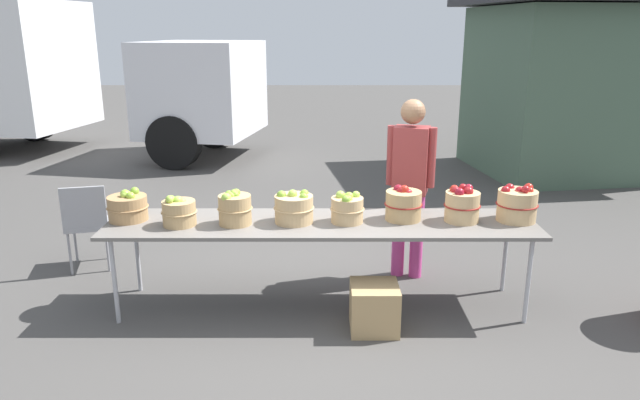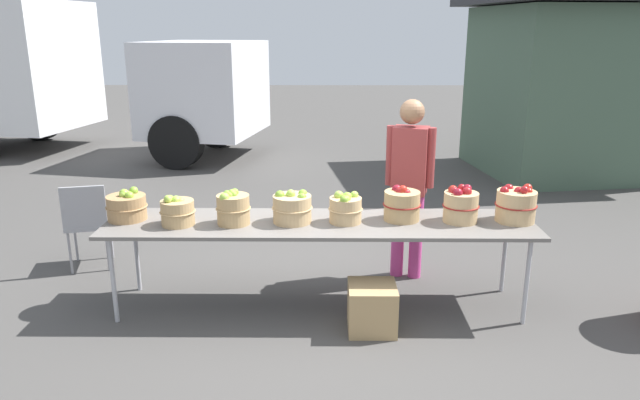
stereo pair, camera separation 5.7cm
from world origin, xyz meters
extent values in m
plane|color=#474442|center=(0.00, 0.00, 0.00)|extent=(40.00, 40.00, 0.00)
cube|color=slate|center=(0.00, 0.00, 0.73)|extent=(3.50, 0.76, 0.03)
cylinder|color=#B2B2B7|center=(-1.63, -0.30, 0.36)|extent=(0.04, 0.04, 0.72)
cylinder|color=#B2B2B7|center=(1.63, -0.30, 0.36)|extent=(0.04, 0.04, 0.72)
cylinder|color=#B2B2B7|center=(-1.63, 0.30, 0.36)|extent=(0.04, 0.04, 0.72)
cylinder|color=#B2B2B7|center=(1.63, 0.30, 0.36)|extent=(0.04, 0.04, 0.72)
cylinder|color=#A87F51|center=(-1.59, 0.06, 0.85)|extent=(0.32, 0.32, 0.20)
torus|color=#A87F51|center=(-1.59, 0.06, 0.86)|extent=(0.34, 0.34, 0.01)
sphere|color=#8CB738|center=(-1.61, 0.08, 0.95)|extent=(0.06, 0.06, 0.06)
sphere|color=#7AA833|center=(-1.55, 0.15, 0.97)|extent=(0.07, 0.07, 0.07)
sphere|color=#8CB738|center=(-1.60, 0.06, 0.97)|extent=(0.08, 0.08, 0.08)
sphere|color=#8CB738|center=(-1.55, 0.02, 0.96)|extent=(0.07, 0.07, 0.07)
sphere|color=#9EC647|center=(-1.61, 0.05, 0.97)|extent=(0.07, 0.07, 0.07)
cylinder|color=tan|center=(-1.14, -0.07, 0.85)|extent=(0.27, 0.27, 0.20)
torus|color=tan|center=(-1.14, -0.07, 0.86)|extent=(0.29, 0.29, 0.01)
sphere|color=#9EC647|center=(-1.20, -0.12, 0.98)|extent=(0.06, 0.06, 0.06)
sphere|color=#8CB738|center=(-1.20, -0.07, 0.96)|extent=(0.08, 0.08, 0.08)
sphere|color=#9EC647|center=(-1.12, -0.06, 0.94)|extent=(0.08, 0.08, 0.08)
sphere|color=#9EC647|center=(-1.15, -0.07, 0.95)|extent=(0.08, 0.08, 0.08)
cylinder|color=tan|center=(-0.70, -0.05, 0.87)|extent=(0.26, 0.26, 0.24)
torus|color=tan|center=(-0.70, -0.05, 0.88)|extent=(0.28, 0.28, 0.01)
sphere|color=#9EC647|center=(-0.72, -0.06, 0.99)|extent=(0.07, 0.07, 0.07)
sphere|color=#7AA833|center=(-0.74, -0.05, 1.00)|extent=(0.06, 0.06, 0.06)
sphere|color=#7AA833|center=(-0.69, -0.05, 0.99)|extent=(0.07, 0.07, 0.07)
sphere|color=#9EC647|center=(-0.75, -0.13, 0.99)|extent=(0.08, 0.08, 0.08)
sphere|color=#7AA833|center=(-0.69, 0.00, 1.00)|extent=(0.06, 0.06, 0.06)
sphere|color=#8CB738|center=(-0.70, -0.05, 1.01)|extent=(0.07, 0.07, 0.07)
cylinder|color=tan|center=(-0.22, 0.00, 0.86)|extent=(0.31, 0.31, 0.22)
torus|color=tan|center=(-0.22, 0.00, 0.87)|extent=(0.33, 0.33, 0.01)
sphere|color=#9EC647|center=(-0.23, 0.00, 0.99)|extent=(0.07, 0.07, 0.07)
sphere|color=#9EC647|center=(-0.25, 0.02, 0.97)|extent=(0.07, 0.07, 0.07)
sphere|color=#7AA833|center=(-0.32, 0.00, 0.98)|extent=(0.08, 0.08, 0.08)
sphere|color=#7AA833|center=(-0.14, 0.08, 0.97)|extent=(0.07, 0.07, 0.07)
sphere|color=#7AA833|center=(-0.14, -0.03, 0.97)|extent=(0.08, 0.08, 0.08)
cylinder|color=tan|center=(0.21, 0.00, 0.85)|extent=(0.26, 0.26, 0.21)
torus|color=tan|center=(0.21, 0.00, 0.86)|extent=(0.28, 0.28, 0.01)
sphere|color=#9EC647|center=(0.15, 0.02, 0.97)|extent=(0.07, 0.07, 0.07)
sphere|color=#7AA833|center=(0.20, 0.01, 0.95)|extent=(0.07, 0.07, 0.07)
sphere|color=#7AA833|center=(0.16, 0.04, 0.97)|extent=(0.07, 0.07, 0.07)
sphere|color=#7AA833|center=(0.20, -0.09, 0.96)|extent=(0.07, 0.07, 0.07)
sphere|color=#8CB738|center=(0.22, 0.02, 0.96)|extent=(0.08, 0.08, 0.08)
sphere|color=#9EC647|center=(0.28, 0.04, 0.97)|extent=(0.07, 0.07, 0.07)
sphere|color=#8CB738|center=(0.21, -0.05, 0.96)|extent=(0.07, 0.07, 0.07)
cylinder|color=tan|center=(0.68, 0.07, 0.87)|extent=(0.29, 0.29, 0.24)
torus|color=maroon|center=(0.68, 0.07, 0.88)|extent=(0.31, 0.31, 0.01)
sphere|color=maroon|center=(0.66, 0.07, 0.99)|extent=(0.08, 0.08, 0.08)
sphere|color=maroon|center=(0.64, 0.13, 0.99)|extent=(0.08, 0.08, 0.08)
sphere|color=#B22319|center=(0.67, 0.07, 1.00)|extent=(0.07, 0.07, 0.07)
sphere|color=maroon|center=(0.68, 0.07, 1.00)|extent=(0.07, 0.07, 0.07)
sphere|color=#B22319|center=(0.68, 0.07, 1.01)|extent=(0.07, 0.07, 0.07)
sphere|color=maroon|center=(0.71, 0.06, 0.98)|extent=(0.08, 0.08, 0.08)
sphere|color=maroon|center=(0.67, 0.08, 0.98)|extent=(0.07, 0.07, 0.07)
cylinder|color=tan|center=(1.15, 0.03, 0.87)|extent=(0.28, 0.28, 0.25)
torus|color=maroon|center=(1.15, 0.03, 0.89)|extent=(0.30, 0.30, 0.01)
sphere|color=maroon|center=(1.19, 0.00, 1.01)|extent=(0.08, 0.08, 0.08)
sphere|color=maroon|center=(1.09, 0.04, 1.00)|extent=(0.07, 0.07, 0.07)
sphere|color=maroon|center=(1.17, 0.13, 1.01)|extent=(0.06, 0.06, 0.06)
sphere|color=maroon|center=(1.15, 0.01, 0.98)|extent=(0.07, 0.07, 0.07)
sphere|color=maroon|center=(1.11, -0.03, 1.01)|extent=(0.08, 0.08, 0.08)
sphere|color=#B22319|center=(1.08, 0.06, 1.01)|extent=(0.08, 0.08, 0.08)
sphere|color=maroon|center=(1.21, 0.09, 1.01)|extent=(0.07, 0.07, 0.07)
cylinder|color=tan|center=(1.60, 0.04, 0.88)|extent=(0.32, 0.32, 0.26)
torus|color=maroon|center=(1.60, 0.04, 0.89)|extent=(0.34, 0.34, 0.01)
sphere|color=#B22319|center=(1.69, 0.03, 1.01)|extent=(0.07, 0.07, 0.07)
sphere|color=maroon|center=(1.64, -0.02, 1.03)|extent=(0.07, 0.07, 0.07)
sphere|color=maroon|center=(1.56, 0.14, 1.00)|extent=(0.08, 0.08, 0.08)
sphere|color=maroon|center=(1.61, 0.03, 1.01)|extent=(0.07, 0.07, 0.07)
sphere|color=#B22319|center=(1.70, 0.09, 1.02)|extent=(0.08, 0.08, 0.08)
sphere|color=maroon|center=(1.49, 0.03, 1.01)|extent=(0.07, 0.07, 0.07)
cylinder|color=#CC3F8C|center=(0.89, 0.62, 0.41)|extent=(0.12, 0.12, 0.82)
cylinder|color=#CC3F8C|center=(0.73, 0.66, 0.41)|extent=(0.12, 0.12, 0.82)
cube|color=maroon|center=(0.81, 0.64, 1.12)|extent=(0.36, 0.30, 0.61)
sphere|color=#936B4C|center=(0.81, 0.64, 1.56)|extent=(0.22, 0.22, 0.22)
cylinder|color=maroon|center=(0.98, 0.59, 1.16)|extent=(0.09, 0.09, 0.55)
cylinder|color=maroon|center=(0.64, 0.69, 1.16)|extent=(0.09, 0.09, 0.55)
cube|color=silver|center=(-2.11, 5.98, 1.25)|extent=(2.15, 2.39, 1.60)
cube|color=black|center=(-1.27, 5.83, 1.57)|extent=(0.36, 1.74, 0.80)
cylinder|color=black|center=(-2.09, 6.95, 0.45)|extent=(0.94, 0.44, 0.90)
cylinder|color=black|center=(-2.44, 5.08, 0.45)|extent=(0.94, 0.44, 0.90)
cylinder|color=black|center=(-5.96, 7.67, 0.45)|extent=(0.94, 0.44, 0.90)
cube|color=#47604C|center=(4.14, 4.98, 1.30)|extent=(3.32, 2.81, 2.60)
cube|color=#262628|center=(4.14, 4.98, 2.68)|extent=(3.89, 3.38, 0.12)
cube|color=white|center=(3.96, 3.79, 1.50)|extent=(1.39, 0.24, 0.90)
cube|color=#99999E|center=(-2.27, 0.86, 0.44)|extent=(0.48, 0.48, 0.04)
cube|color=#99999E|center=(-2.22, 0.69, 0.66)|extent=(0.40, 0.12, 0.40)
cylinder|color=gray|center=(-2.14, 1.07, 0.21)|extent=(0.02, 0.02, 0.42)
cylinder|color=gray|center=(-2.47, 0.99, 0.21)|extent=(0.02, 0.02, 0.42)
cylinder|color=gray|center=(-2.06, 0.74, 0.21)|extent=(0.02, 0.02, 0.42)
cylinder|color=gray|center=(-2.39, 0.66, 0.21)|extent=(0.02, 0.02, 0.42)
cube|color=tan|center=(0.41, -0.40, 0.19)|extent=(0.37, 0.37, 0.37)
camera|label=1|loc=(-0.01, -4.56, 2.28)|focal=33.03mm
camera|label=2|loc=(0.05, -4.56, 2.28)|focal=33.03mm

